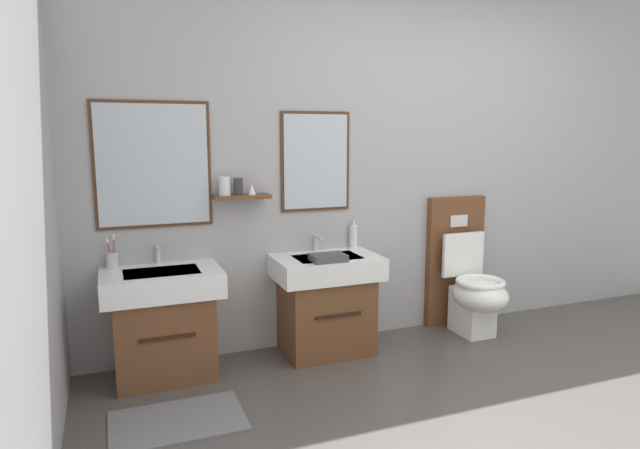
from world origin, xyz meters
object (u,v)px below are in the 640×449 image
(vanity_sink_left, at_px, (164,320))
(toothbrush_cup, at_px, (112,259))
(vanity_sink_right, at_px, (326,301))
(folded_hand_towel, at_px, (328,258))
(soap_dispenser, at_px, (353,236))
(toilet, at_px, (467,282))

(vanity_sink_left, height_order, toothbrush_cup, toothbrush_cup)
(vanity_sink_left, relative_size, vanity_sink_right, 1.00)
(vanity_sink_left, distance_m, vanity_sink_right, 1.06)
(vanity_sink_left, distance_m, toothbrush_cup, 0.48)
(toothbrush_cup, height_order, folded_hand_towel, toothbrush_cup)
(vanity_sink_left, xyz_separation_m, soap_dispenser, (1.34, 0.17, 0.40))
(toilet, bearing_deg, vanity_sink_right, -180.00)
(vanity_sink_left, bearing_deg, toothbrush_cup, 149.13)
(vanity_sink_right, relative_size, toothbrush_cup, 3.34)
(soap_dispenser, relative_size, folded_hand_towel, 0.91)
(vanity_sink_right, distance_m, toilet, 1.14)
(toothbrush_cup, bearing_deg, soap_dispenser, 0.36)
(vanity_sink_left, height_order, soap_dispenser, soap_dispenser)
(vanity_sink_right, xyz_separation_m, folded_hand_towel, (-0.04, -0.14, 0.33))
(vanity_sink_right, relative_size, soap_dispenser, 3.50)
(toothbrush_cup, relative_size, soap_dispenser, 1.05)
(vanity_sink_right, relative_size, toilet, 0.70)
(vanity_sink_left, xyz_separation_m, toilet, (2.20, 0.00, 0.02))
(vanity_sink_left, distance_m, soap_dispenser, 1.41)
(vanity_sink_right, distance_m, toothbrush_cup, 1.39)
(folded_hand_towel, bearing_deg, toilet, 6.74)
(vanity_sink_right, relative_size, folded_hand_towel, 3.18)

